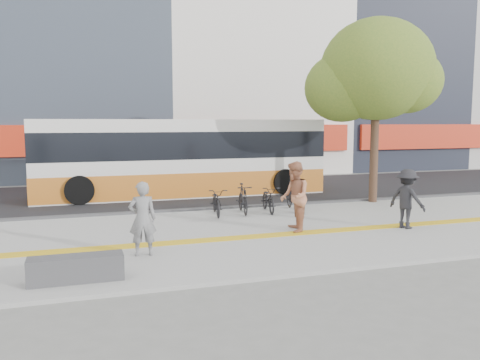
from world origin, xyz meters
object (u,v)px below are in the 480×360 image
object	(u,v)px
bus	(182,160)
seated_woman	(143,219)
pedestrian_tan	(294,197)
pedestrian_dark	(407,199)
bench	(76,269)
street_tree	(374,72)

from	to	relation	value
bus	seated_woman	size ratio (longest dim) A/B	6.95
pedestrian_tan	pedestrian_dark	xyz separation A→B (m)	(2.94, -0.56, -0.11)
bus	pedestrian_tan	xyz separation A→B (m)	(1.35, -7.25, -0.44)
bench	seated_woman	bearing A→B (deg)	45.32
bench	pedestrian_dark	world-z (taller)	pedestrian_dark
street_tree	bus	size ratio (longest dim) A/B	0.59
street_tree	bus	xyz separation A→B (m)	(-5.89, 3.68, -3.10)
bench	pedestrian_dark	size ratio (longest dim) A/B	1.03
bus	seated_woman	world-z (taller)	bus
bench	pedestrian_dark	xyz separation A→B (m)	(8.18, 1.89, 0.55)
street_tree	pedestrian_dark	xyz separation A→B (m)	(-1.60, -4.13, -3.66)
bus	pedestrian_tan	bearing A→B (deg)	-79.42
bench	bus	size ratio (longest dim) A/B	0.15
bench	street_tree	world-z (taller)	street_tree
seated_woman	pedestrian_dark	distance (m)	6.89
seated_woman	pedestrian_dark	bearing A→B (deg)	-170.92
bus	pedestrian_dark	distance (m)	8.93
bench	street_tree	distance (m)	12.23
seated_woman	pedestrian_tan	distance (m)	4.08
street_tree	seated_woman	xyz separation A→B (m)	(-8.46, -4.69, -3.66)
bench	street_tree	size ratio (longest dim) A/B	0.25
street_tree	pedestrian_tan	xyz separation A→B (m)	(-4.53, -3.57, -3.55)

